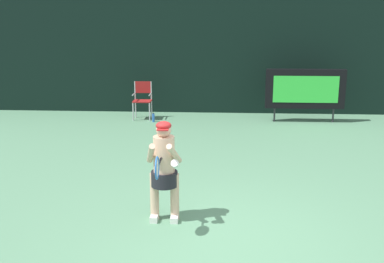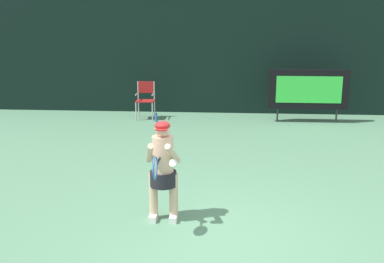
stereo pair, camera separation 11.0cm
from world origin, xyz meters
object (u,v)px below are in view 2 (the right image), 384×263
(water_bottle, at_px, (156,118))
(scoreboard, at_px, (308,89))
(umpire_chair, at_px, (146,98))
(tennis_player, at_px, (163,167))
(tennis_racket, at_px, (155,167))

(water_bottle, bearing_deg, scoreboard, 3.61)
(scoreboard, xyz_separation_m, umpire_chair, (-4.64, 0.16, -0.33))
(water_bottle, relative_size, tennis_player, 0.18)
(scoreboard, relative_size, tennis_player, 1.47)
(tennis_player, distance_m, tennis_racket, 0.59)
(scoreboard, relative_size, water_bottle, 8.30)
(water_bottle, xyz_separation_m, tennis_racket, (1.06, -6.99, 0.87))
(water_bottle, height_order, tennis_player, tennis_player)
(scoreboard, distance_m, water_bottle, 4.36)
(scoreboard, height_order, umpire_chair, scoreboard)
(scoreboard, xyz_separation_m, tennis_racket, (-3.21, -7.26, 0.05))
(scoreboard, bearing_deg, umpire_chair, 177.98)
(water_bottle, relative_size, tennis_racket, 0.44)
(umpire_chair, relative_size, water_bottle, 4.08)
(umpire_chair, bearing_deg, tennis_player, -78.09)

